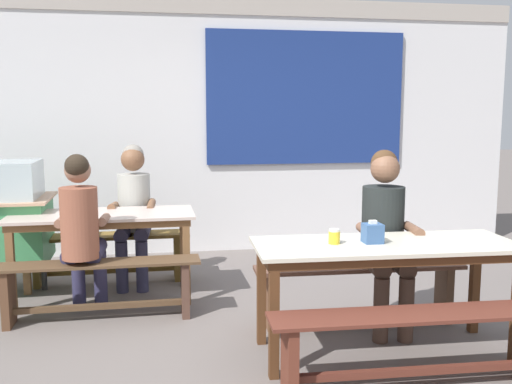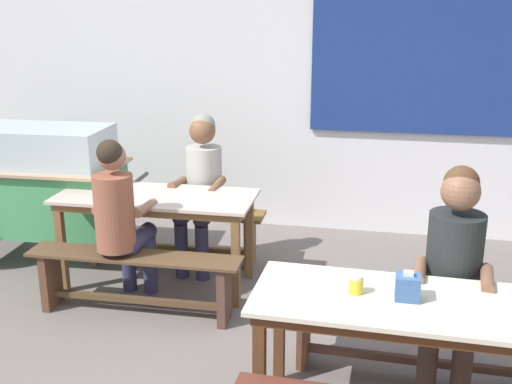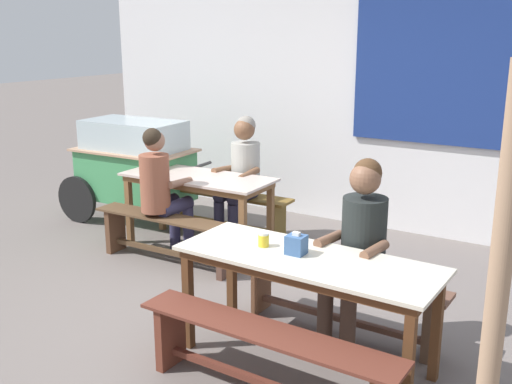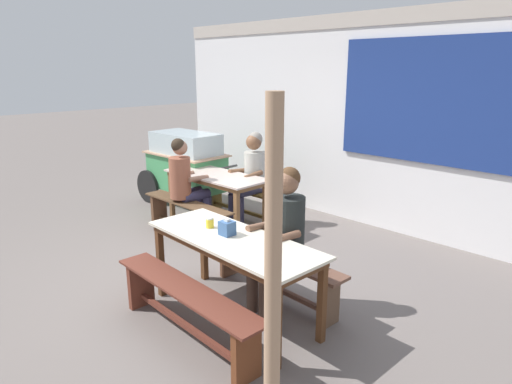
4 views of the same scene
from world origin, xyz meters
The scene contains 13 objects.
ground_plane centered at (0.00, 0.00, 0.00)m, with size 40.00×40.00×0.00m, color slate.
backdrop_wall centered at (0.04, 2.76, 1.53)m, with size 7.22×0.23×2.93m.
dining_table_far centered at (-1.13, 1.10, 0.68)m, with size 1.57×0.68×0.77m.
dining_table_near centered at (0.85, -0.35, 0.69)m, with size 1.77×0.70×0.77m.
bench_far_back centered at (-1.14, 1.62, 0.32)m, with size 1.55×0.33×0.47m.
bench_far_front centered at (-1.12, 0.58, 0.30)m, with size 1.59×0.30×0.47m.
bench_near_back centered at (0.86, 0.16, 0.32)m, with size 1.62×0.29×0.47m.
bench_near_front centered at (0.83, -0.87, 0.31)m, with size 1.74×0.34×0.47m.
person_right_near_table centered at (1.02, 0.09, 0.77)m, with size 0.46×0.57×1.35m.
person_left_back_turned centered at (-1.24, 0.66, 0.73)m, with size 0.40×0.57×1.31m.
person_center_facing centered at (-0.89, 1.55, 0.76)m, with size 0.43×0.57×1.33m.
tissue_box centered at (0.75, -0.34, 0.83)m, with size 0.12×0.11×0.15m.
condiment_jar centered at (0.50, -0.33, 0.81)m, with size 0.08×0.08×0.10m.
Camera 1 is at (-0.59, -3.79, 1.61)m, focal length 39.28 mm.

